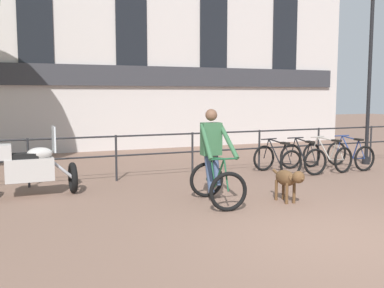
# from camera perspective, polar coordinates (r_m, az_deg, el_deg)

# --- Properties ---
(ground_plane) EXTENTS (60.00, 60.00, 0.00)m
(ground_plane) POSITION_cam_1_polar(r_m,az_deg,el_deg) (6.62, 18.08, -11.27)
(ground_plane) COLOR #7A5B4C
(canal_railing) EXTENTS (15.05, 0.05, 1.05)m
(canal_railing) POSITION_cam_1_polar(r_m,az_deg,el_deg) (10.86, 0.05, -0.30)
(canal_railing) COLOR #232326
(canal_railing) RESTS_ON ground_plane
(cyclist_with_bike) EXTENTS (0.78, 1.23, 1.70)m
(cyclist_with_bike) POSITION_cam_1_polar(r_m,az_deg,el_deg) (8.15, 2.84, -2.16)
(cyclist_with_bike) COLOR black
(cyclist_with_bike) RESTS_ON ground_plane
(dog) EXTENTS (0.25, 0.95, 0.63)m
(dog) POSITION_cam_1_polar(r_m,az_deg,el_deg) (8.34, 12.14, -4.36)
(dog) COLOR brown
(dog) RESTS_ON ground_plane
(parked_motorcycle) EXTENTS (1.75, 0.64, 1.35)m
(parked_motorcycle) POSITION_cam_1_polar(r_m,az_deg,el_deg) (9.16, -20.05, -2.87)
(parked_motorcycle) COLOR black
(parked_motorcycle) RESTS_ON ground_plane
(parked_bicycle_near_lamp) EXTENTS (0.76, 1.17, 0.86)m
(parked_bicycle_near_lamp) POSITION_cam_1_polar(r_m,az_deg,el_deg) (11.27, 10.75, -1.97)
(parked_bicycle_near_lamp) COLOR black
(parked_bicycle_near_lamp) RESTS_ON ground_plane
(parked_bicycle_mid_left) EXTENTS (0.69, 1.13, 0.86)m
(parked_bicycle_mid_left) POSITION_cam_1_polar(r_m,az_deg,el_deg) (11.70, 13.88, -1.74)
(parked_bicycle_mid_left) COLOR black
(parked_bicycle_mid_left) RESTS_ON ground_plane
(parked_bicycle_mid_right) EXTENTS (0.83, 1.20, 0.86)m
(parked_bicycle_mid_right) POSITION_cam_1_polar(r_m,az_deg,el_deg) (12.17, 16.78, -1.52)
(parked_bicycle_mid_right) COLOR black
(parked_bicycle_mid_right) RESTS_ON ground_plane
(parked_bicycle_far_end) EXTENTS (0.66, 1.11, 0.86)m
(parked_bicycle_far_end) POSITION_cam_1_polar(r_m,az_deg,el_deg) (12.67, 19.44, -1.31)
(parked_bicycle_far_end) COLOR black
(parked_bicycle_far_end) RESTS_ON ground_plane
(street_lamp) EXTENTS (0.28, 0.28, 4.79)m
(street_lamp) POSITION_cam_1_polar(r_m,az_deg,el_deg) (13.51, 21.65, 8.90)
(street_lamp) COLOR black
(street_lamp) RESTS_ON ground_plane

